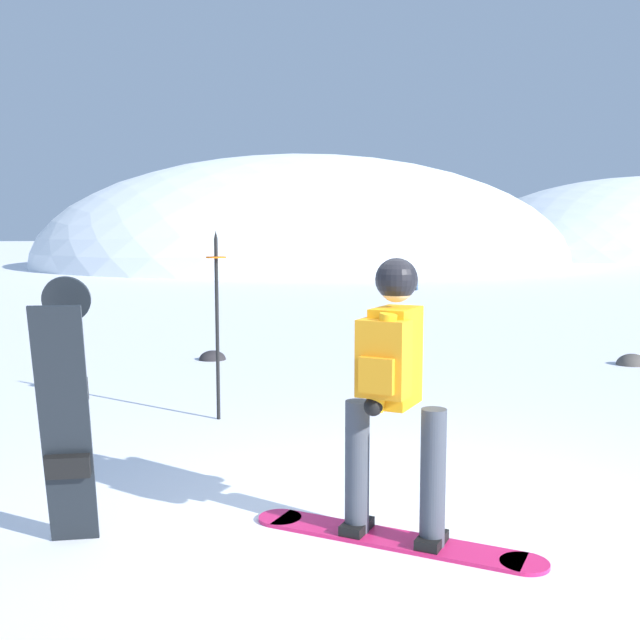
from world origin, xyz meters
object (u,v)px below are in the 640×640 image
at_px(snowboarder_main, 393,394).
at_px(piste_marker_near, 217,313).
at_px(rock_dark, 212,360).
at_px(rock_mid, 632,365).
at_px(spare_snowboard, 66,415).

xyz_separation_m(snowboarder_main, piste_marker_near, (-0.95, 3.20, 0.15)).
height_order(rock_dark, rock_mid, rock_mid).
distance_m(snowboarder_main, piste_marker_near, 3.34).
bearing_deg(piste_marker_near, rock_dark, 89.95).
distance_m(spare_snowboard, piste_marker_near, 3.15).
relative_size(snowboarder_main, piste_marker_near, 0.91).
distance_m(spare_snowboard, rock_dark, 6.64).
distance_m(snowboarder_main, rock_mid, 7.31).
height_order(piste_marker_near, rock_dark, piste_marker_near).
relative_size(piste_marker_near, rock_dark, 4.78).
xyz_separation_m(spare_snowboard, rock_dark, (0.94, 6.52, -0.82)).
bearing_deg(piste_marker_near, rock_mid, 20.39).
bearing_deg(rock_dark, rock_mid, -13.16).
bearing_deg(rock_mid, piste_marker_near, -159.61).
bearing_deg(rock_mid, snowboarder_main, -132.30).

